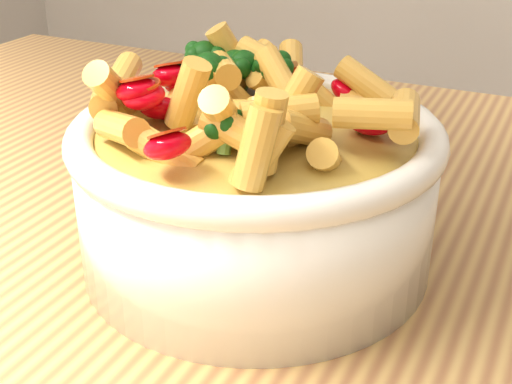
% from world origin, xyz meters
% --- Properties ---
extents(serving_bowl, '(0.23, 0.23, 0.10)m').
position_xyz_m(serving_bowl, '(-0.05, -0.01, 0.95)').
color(serving_bowl, white).
rests_on(serving_bowl, table).
extents(pasta_salad, '(0.18, 0.18, 0.04)m').
position_xyz_m(pasta_salad, '(-0.05, -0.01, 1.01)').
color(pasta_salad, '#EBB44A').
rests_on(pasta_salad, serving_bowl).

